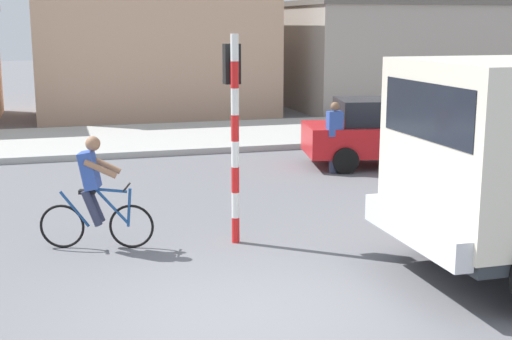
{
  "coord_description": "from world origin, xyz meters",
  "views": [
    {
      "loc": [
        -1.81,
        -7.43,
        3.36
      ],
      "look_at": [
        1.03,
        2.5,
        1.2
      ],
      "focal_mm": 49.56,
      "sensor_mm": 36.0,
      "label": 1
    }
  ],
  "objects": [
    {
      "name": "car_red_near",
      "position": [
        5.78,
        7.7,
        0.82
      ],
      "size": [
        4.25,
        2.42,
        1.6
      ],
      "color": "red",
      "rests_on": "ground"
    },
    {
      "name": "building_corner_right",
      "position": [
        11.21,
        19.36,
        2.09
      ],
      "size": [
        8.16,
        7.74,
        4.18
      ],
      "color": "#9E9389",
      "rests_on": "ground"
    },
    {
      "name": "traffic_light_pole",
      "position": [
        0.78,
        2.88,
        2.07
      ],
      "size": [
        0.24,
        0.43,
        3.2
      ],
      "color": "red",
      "rests_on": "ground"
    },
    {
      "name": "pedestrian_near_kerb",
      "position": [
        4.22,
        7.24,
        0.85
      ],
      "size": [
        0.34,
        0.22,
        1.62
      ],
      "color": "#2D334C",
      "rests_on": "ground"
    },
    {
      "name": "sidewalk_far",
      "position": [
        0.0,
        12.79,
        0.08
      ],
      "size": [
        80.0,
        5.0,
        0.16
      ],
      "primitive_type": "cube",
      "color": "#ADADA8",
      "rests_on": "ground"
    },
    {
      "name": "cyclist",
      "position": [
        -1.32,
        3.11,
        0.86
      ],
      "size": [
        1.67,
        0.63,
        1.72
      ],
      "color": "black",
      "rests_on": "ground"
    },
    {
      "name": "building_mid_block",
      "position": [
        1.8,
        19.79,
        2.41
      ],
      "size": [
        8.61,
        6.81,
        4.8
      ],
      "color": "tan",
      "rests_on": "ground"
    },
    {
      "name": "ground_plane",
      "position": [
        0.0,
        0.0,
        0.0
      ],
      "size": [
        120.0,
        120.0,
        0.0
      ],
      "primitive_type": "plane",
      "color": "slate"
    }
  ]
}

